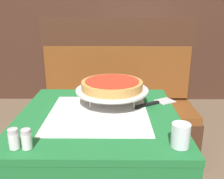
{
  "coord_description": "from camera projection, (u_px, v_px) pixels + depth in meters",
  "views": [
    {
      "loc": [
        0.08,
        -1.13,
        1.23
      ],
      "look_at": [
        0.07,
        0.09,
        0.84
      ],
      "focal_mm": 40.0,
      "sensor_mm": 36.0,
      "label": 1
    }
  ],
  "objects": [
    {
      "name": "dining_table_rear",
      "position": [
        136.0,
        62.0,
        2.91
      ],
      "size": [
        0.77,
        0.77,
        0.73
      ],
      "color": "beige",
      "rests_on": "ground_plane"
    },
    {
      "name": "salt_shaker",
      "position": [
        14.0,
        139.0,
        0.91
      ],
      "size": [
        0.04,
        0.04,
        0.08
      ],
      "color": "silver",
      "rests_on": "dining_table_front"
    },
    {
      "name": "water_glass_near",
      "position": [
        181.0,
        135.0,
        0.92
      ],
      "size": [
        0.07,
        0.07,
        0.09
      ],
      "color": "silver",
      "rests_on": "dining_table_front"
    },
    {
      "name": "dining_table_front",
      "position": [
        99.0,
        133.0,
        1.26
      ],
      "size": [
        0.79,
        0.79,
        0.74
      ],
      "color": "#1E6B33",
      "rests_on": "ground_plane"
    },
    {
      "name": "pizza_server",
      "position": [
        155.0,
        103.0,
        1.36
      ],
      "size": [
        0.25,
        0.17,
        0.01
      ],
      "color": "#BCBCC1",
      "rests_on": "dining_table_front"
    },
    {
      "name": "deep_dish_pizza",
      "position": [
        112.0,
        85.0,
        1.31
      ],
      "size": [
        0.32,
        0.32,
        0.05
      ],
      "color": "#C68E47",
      "rests_on": "pizza_pan_stand"
    },
    {
      "name": "booth_bench",
      "position": [
        117.0,
        117.0,
        2.16
      ],
      "size": [
        1.3,
        0.48,
        1.16
      ],
      "color": "#3D2316",
      "rests_on": "ground_plane"
    },
    {
      "name": "pepper_shaker",
      "position": [
        27.0,
        139.0,
        0.91
      ],
      "size": [
        0.04,
        0.04,
        0.08
      ],
      "color": "silver",
      "rests_on": "dining_table_front"
    },
    {
      "name": "pizza_pan_stand",
      "position": [
        112.0,
        91.0,
        1.32
      ],
      "size": [
        0.38,
        0.38,
        0.09
      ],
      "color": "#ADADB2",
      "rests_on": "dining_table_front"
    },
    {
      "name": "back_wall_panel",
      "position": [
        108.0,
        11.0,
        3.21
      ],
      "size": [
        6.0,
        0.04,
        2.4
      ],
      "primitive_type": "cube",
      "color": "#3D2319",
      "rests_on": "ground_plane"
    },
    {
      "name": "condiment_caddy",
      "position": [
        127.0,
        49.0,
        2.91
      ],
      "size": [
        0.12,
        0.12,
        0.18
      ],
      "color": "black",
      "rests_on": "dining_table_rear"
    }
  ]
}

